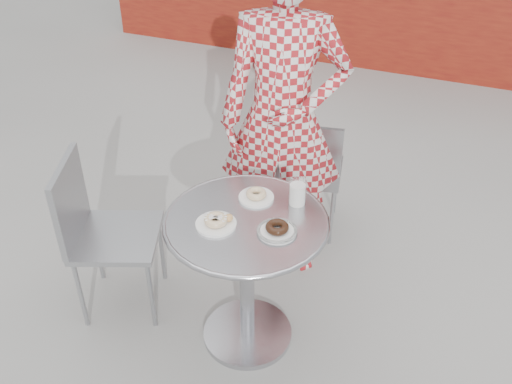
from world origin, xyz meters
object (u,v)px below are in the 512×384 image
at_px(seated_person, 283,120).
at_px(milk_cup, 297,193).
at_px(chair_far, 308,193).
at_px(chair_left, 119,263).
at_px(plate_far, 256,196).
at_px(bistro_table, 247,251).
at_px(plate_near, 217,222).
at_px(plate_checker, 277,230).

height_order(seated_person, milk_cup, seated_person).
relative_size(chair_far, milk_cup, 6.48).
height_order(chair_left, plate_far, chair_left).
distance_m(bistro_table, plate_near, 0.23).
bearing_deg(chair_left, seated_person, -65.65).
bearing_deg(milk_cup, chair_left, -166.06).
bearing_deg(milk_cup, seated_person, 117.21).
xyz_separation_m(chair_left, plate_near, (0.60, -0.06, 0.48)).
bearing_deg(plate_near, seated_person, 86.93).
bearing_deg(bistro_table, plate_near, -141.84).
distance_m(chair_far, seated_person, 0.72).
height_order(chair_left, plate_checker, chair_left).
relative_size(bistro_table, plate_near, 4.19).
height_order(seated_person, plate_far, seated_person).
height_order(plate_near, plate_checker, plate_near).
relative_size(plate_far, milk_cup, 1.32).
distance_m(plate_far, plate_near, 0.26).
bearing_deg(plate_near, chair_left, 174.41).
height_order(plate_far, milk_cup, milk_cup).
relative_size(chair_far, plate_near, 4.51).
bearing_deg(chair_left, chair_far, -56.87).
relative_size(chair_left, plate_far, 5.34).
xyz_separation_m(plate_far, plate_checker, (0.17, -0.19, -0.00)).
height_order(chair_far, plate_checker, chair_far).
xyz_separation_m(plate_checker, milk_cup, (0.01, 0.22, 0.04)).
relative_size(plate_checker, milk_cup, 1.40).
bearing_deg(chair_left, plate_checker, -112.09).
xyz_separation_m(bistro_table, chair_far, (-0.00, 0.96, -0.31)).
bearing_deg(plate_checker, plate_near, -168.95).
bearing_deg(plate_near, bistro_table, 38.16).
bearing_deg(seated_person, plate_checker, -86.14).
xyz_separation_m(chair_left, seated_person, (0.64, 0.65, 0.62)).
xyz_separation_m(plate_near, milk_cup, (0.26, 0.27, 0.04)).
distance_m(chair_far, chair_left, 1.20).
bearing_deg(seated_person, plate_near, -107.14).
bearing_deg(chair_far, bistro_table, 79.49).
xyz_separation_m(bistro_table, plate_near, (-0.10, -0.08, 0.20)).
relative_size(seated_person, plate_checker, 10.46).
xyz_separation_m(bistro_table, plate_checker, (0.15, -0.03, 0.19)).
xyz_separation_m(plate_far, plate_near, (-0.08, -0.24, 0.00)).
relative_size(chair_left, plate_checker, 5.03).
bearing_deg(chair_far, seated_person, 68.93).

